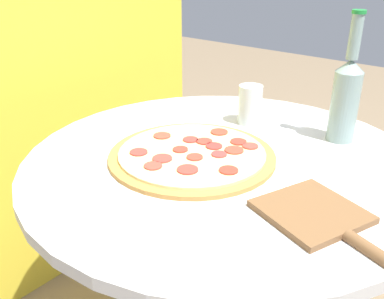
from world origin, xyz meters
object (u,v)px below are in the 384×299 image
(pizza, at_px, (192,154))
(beer_bottle, at_px, (346,95))
(drinking_glass, at_px, (250,105))
(pizza_paddle, at_px, (320,218))

(pizza, distance_m, beer_bottle, 0.39)
(beer_bottle, bearing_deg, drinking_glass, 101.64)
(pizza, distance_m, pizza_paddle, 0.33)
(drinking_glass, bearing_deg, pizza, -175.68)
(beer_bottle, xyz_separation_m, pizza_paddle, (-0.36, -0.12, -0.11))
(pizza, xyz_separation_m, drinking_glass, (0.26, 0.02, 0.04))
(drinking_glass, bearing_deg, beer_bottle, -78.36)
(beer_bottle, height_order, drinking_glass, beer_bottle)
(drinking_glass, bearing_deg, pizza_paddle, -131.89)
(pizza_paddle, xyz_separation_m, drinking_glass, (0.31, 0.35, 0.05))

